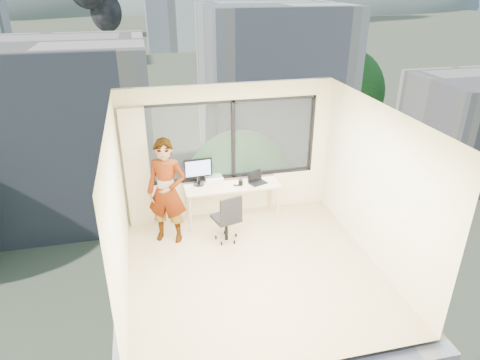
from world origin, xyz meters
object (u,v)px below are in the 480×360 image
object	(u,v)px
desk	(232,202)
laptop	(258,178)
game_console	(214,178)
monitor	(198,172)
handbag	(253,174)
person	(167,192)
chair	(226,217)

from	to	relation	value
desk	laptop	distance (m)	0.69
desk	game_console	xyz separation A→B (m)	(-0.31, 0.26, 0.41)
monitor	handbag	distance (m)	1.09
person	laptop	bearing A→B (deg)	33.78
chair	monitor	bearing A→B (deg)	97.36
handbag	desk	bearing A→B (deg)	-160.91
handbag	chair	bearing A→B (deg)	-131.84
desk	laptop	bearing A→B (deg)	-6.29
desk	handbag	bearing A→B (deg)	21.68
chair	person	size ratio (longest dim) A/B	0.50
person	handbag	distance (m)	1.82
person	laptop	xyz separation A→B (m)	(1.74, 0.38, -0.10)
desk	monitor	distance (m)	0.90
person	game_console	world-z (taller)	person
person	handbag	size ratio (longest dim) A/B	8.05
person	handbag	bearing A→B (deg)	41.31
person	desk	bearing A→B (deg)	40.65
desk	person	world-z (taller)	person
laptop	handbag	distance (m)	0.24
chair	handbag	bearing A→B (deg)	35.05
desk	handbag	xyz separation A→B (m)	(0.46, 0.18, 0.47)
game_console	person	bearing A→B (deg)	-145.82
handbag	person	bearing A→B (deg)	-162.67
chair	handbag	xyz separation A→B (m)	(0.72, 0.88, 0.36)
desk	monitor	bearing A→B (deg)	167.10
laptop	handbag	world-z (taller)	laptop
desk	laptop	xyz separation A→B (m)	(0.49, -0.05, 0.48)
desk	person	distance (m)	1.44
chair	game_console	bearing A→B (deg)	77.07
chair	monitor	xyz separation A→B (m)	(-0.36, 0.84, 0.54)
desk	game_console	distance (m)	0.58
monitor	game_console	size ratio (longest dim) A/B	1.61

